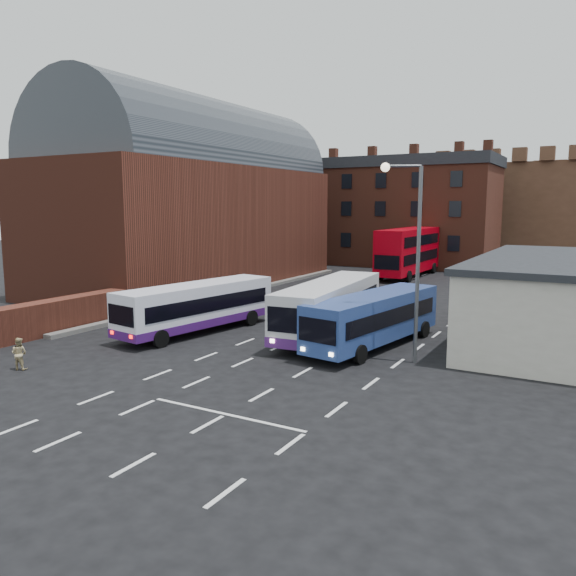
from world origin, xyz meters
The scene contains 11 objects.
ground centered at (0.00, 0.00, 0.00)m, with size 180.00×180.00×0.00m, color black.
railway_station centered at (-15.50, 21.00, 7.64)m, with size 12.00×28.00×16.00m.
forecourt_wall centered at (-10.20, 2.00, 0.90)m, with size 1.20×10.00×1.80m, color #602B1E.
brick_terrace centered at (-6.00, 46.00, 5.50)m, with size 22.00×10.00×11.00m, color brown.
castle_keep centered at (6.00, 66.00, 6.00)m, with size 22.00×22.00×12.00m, color brown.
bus_white_outbound centered at (-3.49, 6.20, 1.56)m, with size 3.70×9.95×2.65m.
bus_white_inbound centered at (3.12, 8.98, 1.69)m, with size 3.36×10.67×2.86m.
bus_blue centered at (6.00, 7.90, 1.53)m, with size 3.63×9.71×2.59m.
bus_red_double centered at (-0.92, 35.19, 2.47)m, with size 3.10×11.67×4.65m.
street_lamp centered at (8.33, 5.97, 5.20)m, with size 1.62×0.90×8.62m.
pedestrian_beige centered at (-5.58, -3.08, 0.69)m, with size 0.67×0.52×1.37m, color tan.
Camera 1 is at (15.51, -17.43, 6.84)m, focal length 35.00 mm.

